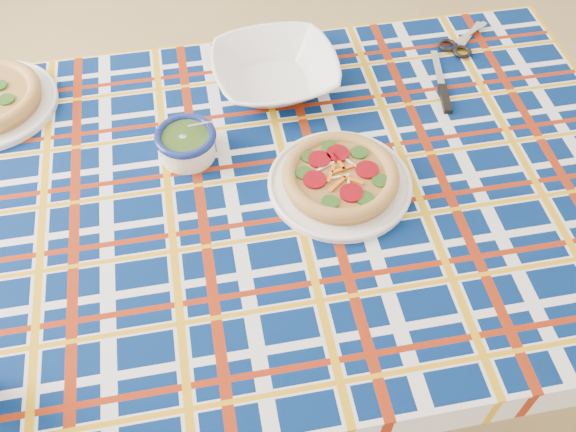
# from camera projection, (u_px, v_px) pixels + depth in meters

# --- Properties ---
(floor) EXTENTS (4.00, 4.00, 0.00)m
(floor) POSITION_uv_depth(u_px,v_px,m) (149.00, 310.00, 2.06)
(floor) COLOR #9D8551
(floor) RESTS_ON ground
(dining_table) EXTENTS (1.86, 1.42, 0.78)m
(dining_table) POSITION_uv_depth(u_px,v_px,m) (263.00, 215.00, 1.41)
(dining_table) COLOR brown
(dining_table) RESTS_ON floor
(tablecloth) EXTENTS (1.90, 1.46, 0.11)m
(tablecloth) POSITION_uv_depth(u_px,v_px,m) (262.00, 207.00, 1.39)
(tablecloth) COLOR #041B4F
(tablecloth) RESTS_ON dining_table
(main_focaccia_plate) EXTENTS (0.35, 0.35, 0.06)m
(main_focaccia_plate) POSITION_uv_depth(u_px,v_px,m) (340.00, 177.00, 1.33)
(main_focaccia_plate) COLOR olive
(main_focaccia_plate) RESTS_ON tablecloth
(pesto_bowl) EXTENTS (0.14, 0.14, 0.08)m
(pesto_bowl) POSITION_uv_depth(u_px,v_px,m) (186.00, 142.00, 1.38)
(pesto_bowl) COLOR #1F390F
(pesto_bowl) RESTS_ON tablecloth
(serving_bowl) EXTENTS (0.37, 0.37, 0.07)m
(serving_bowl) POSITION_uv_depth(u_px,v_px,m) (275.00, 72.00, 1.53)
(serving_bowl) COLOR white
(serving_bowl) RESTS_ON tablecloth
(table_knife) EXTENTS (0.04, 0.25, 0.01)m
(table_knife) POSITION_uv_depth(u_px,v_px,m) (438.00, 69.00, 1.58)
(table_knife) COLOR silver
(table_knife) RESTS_ON tablecloth
(kitchen_scissors) EXTENTS (0.19, 0.22, 0.02)m
(kitchen_scissors) POSITION_uv_depth(u_px,v_px,m) (470.00, 34.00, 1.67)
(kitchen_scissors) COLOR silver
(kitchen_scissors) RESTS_ON tablecloth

